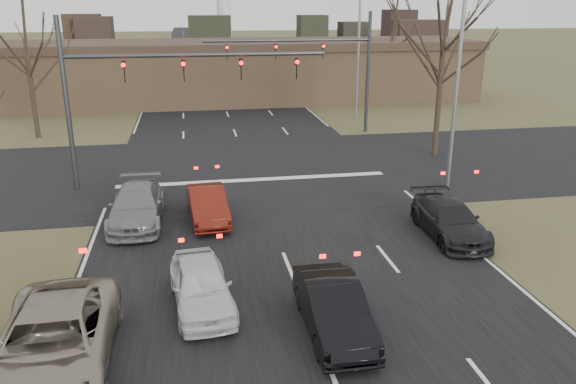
% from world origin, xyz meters
% --- Properties ---
extents(ground, '(360.00, 360.00, 0.00)m').
position_xyz_m(ground, '(0.00, 0.00, 0.00)').
color(ground, '#4C4B29').
rests_on(ground, ground).
extents(road_main, '(14.00, 300.00, 0.02)m').
position_xyz_m(road_main, '(0.00, 60.00, 0.01)').
color(road_main, black).
rests_on(road_main, ground).
extents(road_cross, '(200.00, 14.00, 0.02)m').
position_xyz_m(road_cross, '(0.00, 15.00, 0.01)').
color(road_cross, black).
rests_on(road_cross, ground).
extents(building, '(42.40, 10.40, 5.30)m').
position_xyz_m(building, '(2.00, 38.00, 2.67)').
color(building, '#8F6C4D').
rests_on(building, ground).
extents(mast_arm_near, '(12.12, 0.24, 8.00)m').
position_xyz_m(mast_arm_near, '(-5.23, 13.00, 5.07)').
color(mast_arm_near, '#383A3D').
rests_on(mast_arm_near, ground).
extents(mast_arm_far, '(11.12, 0.24, 8.00)m').
position_xyz_m(mast_arm_far, '(6.18, 23.00, 5.02)').
color(mast_arm_far, '#383A3D').
rests_on(mast_arm_far, ground).
extents(streetlight_right_near, '(2.34, 0.25, 10.00)m').
position_xyz_m(streetlight_right_near, '(8.82, 10.00, 5.59)').
color(streetlight_right_near, gray).
rests_on(streetlight_right_near, ground).
extents(streetlight_right_far, '(2.34, 0.25, 10.00)m').
position_xyz_m(streetlight_right_far, '(9.32, 27.00, 5.59)').
color(streetlight_right_far, gray).
rests_on(streetlight_right_far, ground).
extents(tree_left_far, '(5.70, 5.70, 9.50)m').
position_xyz_m(tree_left_far, '(-13.00, 25.00, 7.34)').
color(tree_left_far, black).
rests_on(tree_left_far, ground).
extents(tree_right_far, '(5.40, 5.40, 9.00)m').
position_xyz_m(tree_right_far, '(15.00, 35.00, 6.96)').
color(tree_right_far, black).
rests_on(tree_right_far, ground).
extents(car_silver_suv, '(2.79, 5.90, 1.63)m').
position_xyz_m(car_silver_suv, '(-6.50, -1.66, 0.81)').
color(car_silver_suv, gray).
rests_on(car_silver_suv, ground).
extents(car_white_sedan, '(2.05, 4.23, 1.39)m').
position_xyz_m(car_white_sedan, '(-2.95, 0.90, 0.70)').
color(car_white_sedan, silver).
rests_on(car_white_sedan, ground).
extents(car_black_hatch, '(1.50, 4.28, 1.41)m').
position_xyz_m(car_black_hatch, '(0.50, -1.04, 0.71)').
color(car_black_hatch, black).
rests_on(car_black_hatch, ground).
extents(car_charcoal_sedan, '(2.04, 4.67, 1.33)m').
position_xyz_m(car_charcoal_sedan, '(6.50, 4.58, 0.67)').
color(car_charcoal_sedan, black).
rests_on(car_charcoal_sedan, ground).
extents(car_grey_ahead, '(2.13, 5.06, 1.46)m').
position_xyz_m(car_grey_ahead, '(-5.32, 8.10, 0.73)').
color(car_grey_ahead, gray).
rests_on(car_grey_ahead, ground).
extents(car_red_ahead, '(1.73, 4.20, 1.35)m').
position_xyz_m(car_red_ahead, '(-2.50, 7.87, 0.68)').
color(car_red_ahead, '#5F170D').
rests_on(car_red_ahead, ground).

